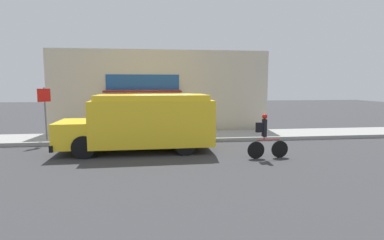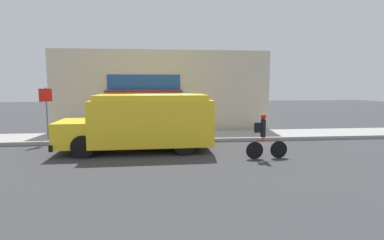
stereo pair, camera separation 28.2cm
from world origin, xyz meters
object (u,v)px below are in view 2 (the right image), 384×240
at_px(school_bus, 143,122).
at_px(cyclist, 264,137).
at_px(trash_bin, 181,126).
at_px(stop_sign_post, 46,105).

relative_size(school_bus, cyclist, 3.71).
bearing_deg(trash_bin, school_bus, -121.37).
bearing_deg(stop_sign_post, school_bus, -25.52).
distance_m(stop_sign_post, trash_bin, 6.43).
xyz_separation_m(cyclist, stop_sign_post, (-9.04, 4.01, 0.99)).
xyz_separation_m(school_bus, cyclist, (4.48, -1.83, -0.41)).
height_order(school_bus, cyclist, school_bus).
bearing_deg(cyclist, school_bus, 155.10).
bearing_deg(stop_sign_post, trash_bin, 5.99).
distance_m(cyclist, trash_bin, 5.42).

